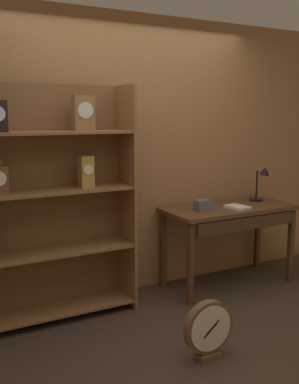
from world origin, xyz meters
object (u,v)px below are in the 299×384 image
Objects in this scene: desk_lamp at (262,181)px; toolbox_small at (203,205)px; workbench at (230,217)px; open_repair_manual at (237,207)px; bookshelf at (40,206)px; round_clock_large at (208,329)px.

desk_lamp is 0.84m from toolbox_small.
toolbox_small is (-0.34, -0.01, 0.15)m from workbench.
open_repair_manual is at bearing -11.77° from toolbox_small.
workbench is (1.84, -0.12, -0.27)m from bookshelf.
toolbox_small is at bearing -179.03° from workbench.
round_clock_large is at bearing -122.49° from toolbox_small.
round_clock_large is (0.85, -1.15, -0.75)m from bookshelf.
toolbox_small reaches higher than round_clock_large.
workbench is 0.37m from toolbox_small.
bookshelf is 5.19× the size of desk_lamp.
toolbox_small is (-0.82, -0.10, -0.16)m from desk_lamp.
toolbox_small is 0.64× the size of open_repair_manual.
toolbox_small is 0.34× the size of round_clock_large.
bookshelf reaches higher than round_clock_large.
desk_lamp is at bearing 14.59° from open_repair_manual.
bookshelf is at bearing 176.26° from workbench.
open_repair_manual is at bearing -76.68° from workbench.
open_repair_manual is at bearing 43.22° from round_clock_large.
desk_lamp is 0.88× the size of round_clock_large.
desk_lamp is at bearing -0.53° from bookshelf.
round_clock_large is at bearing -142.42° from desk_lamp.
round_clock_large is (-1.47, -1.13, -0.80)m from desk_lamp.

